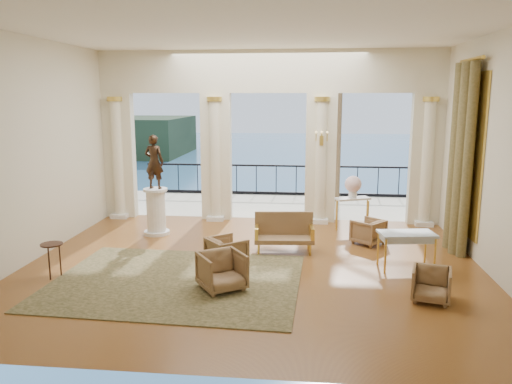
# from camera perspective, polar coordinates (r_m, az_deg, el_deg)

# --- Properties ---
(floor) EXTENTS (9.00, 9.00, 0.00)m
(floor) POSITION_cam_1_polar(r_m,az_deg,el_deg) (10.00, -0.46, -8.47)
(floor) COLOR #532812
(floor) RESTS_ON ground
(room_walls) EXTENTS (9.00, 9.00, 9.00)m
(room_walls) POSITION_cam_1_polar(r_m,az_deg,el_deg) (8.34, -1.36, 7.89)
(room_walls) COLOR beige
(room_walls) RESTS_ON ground
(arcade) EXTENTS (9.00, 0.56, 4.50)m
(arcade) POSITION_cam_1_polar(r_m,az_deg,el_deg) (13.26, 1.39, 7.70)
(arcade) COLOR beige
(arcade) RESTS_ON ground
(terrace) EXTENTS (10.00, 3.60, 0.10)m
(terrace) POSITION_cam_1_polar(r_m,az_deg,el_deg) (15.58, 1.93, -1.61)
(terrace) COLOR #BEB69E
(terrace) RESTS_ON ground
(balustrade) EXTENTS (9.00, 0.06, 1.03)m
(balustrade) POSITION_cam_1_polar(r_m,az_deg,el_deg) (17.06, 2.32, 1.05)
(balustrade) COLOR black
(balustrade) RESTS_ON terrace
(palm_tree) EXTENTS (2.00, 2.00, 4.50)m
(palm_tree) POSITION_cam_1_polar(r_m,az_deg,el_deg) (16.03, 9.59, 13.50)
(palm_tree) COLOR #4C3823
(palm_tree) RESTS_ON terrace
(headland) EXTENTS (22.00, 18.00, 6.00)m
(headland) POSITION_cam_1_polar(r_m,az_deg,el_deg) (85.47, -15.45, 6.22)
(headland) COLOR black
(headland) RESTS_ON sea
(sea) EXTENTS (160.00, 160.00, 0.00)m
(sea) POSITION_cam_1_polar(r_m,az_deg,el_deg) (70.01, 5.05, 3.16)
(sea) COLOR #205A84
(sea) RESTS_ON ground
(curtain) EXTENTS (0.33, 1.40, 4.09)m
(curtain) POSITION_cam_1_polar(r_m,az_deg,el_deg) (11.42, 22.36, 3.55)
(curtain) COLOR #4D4A23
(curtain) RESTS_ON ground
(window_frame) EXTENTS (0.04, 1.60, 3.40)m
(window_frame) POSITION_cam_1_polar(r_m,az_deg,el_deg) (11.47, 23.29, 3.91)
(window_frame) COLOR gold
(window_frame) RESTS_ON room_walls
(wall_sconce) EXTENTS (0.30, 0.11, 0.33)m
(wall_sconce) POSITION_cam_1_polar(r_m,az_deg,el_deg) (12.94, 7.49, 5.96)
(wall_sconce) COLOR gold
(wall_sconce) RESTS_ON arcade
(rug) EXTENTS (4.58, 3.64, 0.02)m
(rug) POSITION_cam_1_polar(r_m,az_deg,el_deg) (9.33, -9.08, -9.99)
(rug) COLOR #272E15
(rug) RESTS_ON ground
(armchair_a) EXTENTS (0.97, 0.95, 0.74)m
(armchair_a) POSITION_cam_1_polar(r_m,az_deg,el_deg) (8.75, -3.91, -8.81)
(armchair_a) COLOR #45351E
(armchair_a) RESTS_ON ground
(armchair_b) EXTENTS (0.72, 0.70, 0.62)m
(armchair_b) POSITION_cam_1_polar(r_m,az_deg,el_deg) (8.78, 19.42, -9.78)
(armchair_b) COLOR #45351E
(armchair_b) RESTS_ON ground
(armchair_c) EXTENTS (0.84, 0.85, 0.64)m
(armchair_c) POSITION_cam_1_polar(r_m,az_deg,el_deg) (11.66, 12.69, -4.29)
(armchair_c) COLOR #45351E
(armchair_c) RESTS_ON ground
(armchair_d) EXTENTS (0.90, 0.90, 0.68)m
(armchair_d) POSITION_cam_1_polar(r_m,az_deg,el_deg) (9.83, -3.36, -6.75)
(armchair_d) COLOR #45351E
(armchair_d) RESTS_ON ground
(settee) EXTENTS (1.31, 0.65, 0.84)m
(settee) POSITION_cam_1_polar(r_m,az_deg,el_deg) (10.85, 3.21, -4.63)
(settee) COLOR #45351E
(settee) RESTS_ON ground
(game_table) EXTENTS (1.13, 0.73, 0.72)m
(game_table) POSITION_cam_1_polar(r_m,az_deg,el_deg) (10.12, 16.86, -4.87)
(game_table) COLOR #9CB1C2
(game_table) RESTS_ON ground
(pedestal) EXTENTS (0.62, 0.62, 1.14)m
(pedestal) POSITION_cam_1_polar(r_m,az_deg,el_deg) (12.36, -11.35, -2.29)
(pedestal) COLOR silver
(pedestal) RESTS_ON ground
(statue) EXTENTS (0.52, 0.38, 1.29)m
(statue) POSITION_cam_1_polar(r_m,az_deg,el_deg) (12.14, -11.56, 3.40)
(statue) COLOR black
(statue) RESTS_ON pedestal
(console_table) EXTENTS (0.93, 0.63, 0.82)m
(console_table) POSITION_cam_1_polar(r_m,az_deg,el_deg) (12.76, 10.96, -1.25)
(console_table) COLOR silver
(console_table) RESTS_ON ground
(urn) EXTENTS (0.41, 0.41, 0.55)m
(urn) POSITION_cam_1_polar(r_m,az_deg,el_deg) (12.67, 11.04, 0.76)
(urn) COLOR silver
(urn) RESTS_ON console_table
(side_table) EXTENTS (0.40, 0.40, 0.65)m
(side_table) POSITION_cam_1_polar(r_m,az_deg,el_deg) (9.98, -22.30, -5.98)
(side_table) COLOR black
(side_table) RESTS_ON ground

